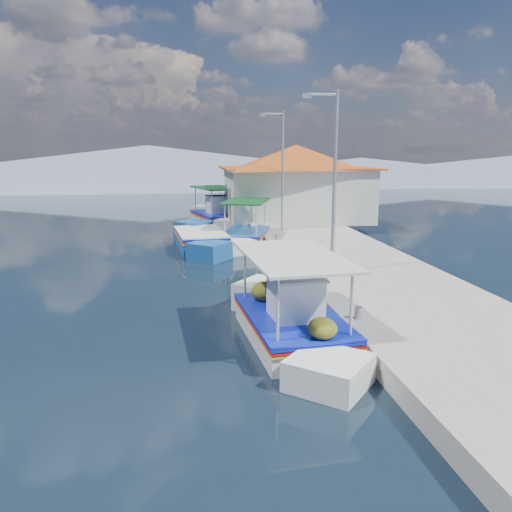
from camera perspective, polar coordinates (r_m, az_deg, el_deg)
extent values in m
plane|color=black|center=(15.17, -6.26, -5.84)|extent=(160.00, 160.00, 0.00)
cube|color=#A7A39C|center=(21.84, 8.79, 0.26)|extent=(5.00, 44.00, 0.50)
cylinder|color=#A5A8AD|center=(12.82, 11.51, -6.31)|extent=(0.20, 0.20, 0.30)
cylinder|color=#A5A8AD|center=(17.43, 6.03, -1.28)|extent=(0.20, 0.20, 0.30)
cylinder|color=#A5A8AD|center=(23.18, 2.41, 2.07)|extent=(0.20, 0.20, 0.30)
cylinder|color=#A5A8AD|center=(29.03, 0.23, 4.07)|extent=(0.20, 0.20, 0.30)
cube|color=white|center=(12.59, 4.00, -8.59)|extent=(2.35, 4.15, 0.88)
cube|color=white|center=(15.05, 2.69, -4.68)|extent=(2.06, 2.06, 0.97)
cube|color=white|center=(10.25, 5.92, -13.60)|extent=(2.00, 2.00, 0.83)
cube|color=#0D1FAF|center=(12.45, 4.02, -6.84)|extent=(2.42, 4.28, 0.06)
cube|color=red|center=(12.47, 4.02, -7.17)|extent=(2.42, 4.28, 0.05)
cube|color=yellow|center=(12.50, 4.02, -7.44)|extent=(2.42, 4.28, 0.04)
cube|color=#0D1FAF|center=(12.43, 4.03, -6.56)|extent=(2.43, 4.24, 0.05)
cube|color=brown|center=(12.44, 4.03, -6.68)|extent=(2.18, 4.06, 0.05)
cube|color=white|center=(12.02, 4.23, -4.81)|extent=(1.21, 1.28, 1.01)
cube|color=silver|center=(11.88, 4.27, -2.38)|extent=(1.32, 1.38, 0.06)
cylinder|color=beige|center=(13.77, -0.19, -1.63)|extent=(0.06, 0.06, 1.47)
cylinder|color=beige|center=(13.96, 6.47, -1.52)|extent=(0.06, 0.06, 1.47)
cylinder|color=beige|center=(10.54, 0.89, -5.89)|extent=(0.06, 0.06, 1.47)
cylinder|color=beige|center=(10.78, 9.56, -5.65)|extent=(0.06, 0.06, 1.47)
cube|color=silver|center=(12.05, 4.13, -0.02)|extent=(2.45, 4.16, 0.06)
ellipsoid|color=#4B4A14|center=(13.55, 1.78, -3.94)|extent=(0.70, 0.77, 0.53)
ellipsoid|color=#4B4A14|center=(14.07, 4.23, -3.53)|extent=(0.59, 0.65, 0.44)
ellipsoid|color=#4B4A14|center=(10.84, 6.18, -8.26)|extent=(0.63, 0.69, 0.47)
sphere|color=#D14C06|center=(12.91, 7.81, -2.87)|extent=(0.37, 0.37, 0.37)
cube|color=white|center=(25.13, -1.12, 1.81)|extent=(2.81, 3.85, 0.88)
cube|color=white|center=(27.21, -3.16, 2.81)|extent=(1.80, 1.80, 0.97)
cube|color=white|center=(23.14, 1.19, 0.94)|extent=(1.75, 1.75, 0.83)
cube|color=#0D1FAF|center=(25.06, -1.13, 2.73)|extent=(2.89, 3.96, 0.06)
cube|color=red|center=(25.08, -1.12, 2.56)|extent=(2.89, 3.96, 0.05)
cube|color=yellow|center=(25.09, -1.12, 2.42)|extent=(2.89, 3.96, 0.04)
cube|color=#195198|center=(25.05, -1.13, 2.88)|extent=(2.90, 3.94, 0.05)
cube|color=brown|center=(25.06, -1.13, 2.82)|extent=(2.64, 3.74, 0.05)
cylinder|color=beige|center=(25.99, -3.96, 4.77)|extent=(0.06, 0.06, 1.48)
cylinder|color=beige|center=(26.57, -0.98, 4.95)|extent=(0.06, 0.06, 1.48)
cylinder|color=beige|center=(23.34, -1.31, 3.98)|extent=(0.06, 0.06, 1.48)
cylinder|color=beige|center=(23.99, 1.93, 4.19)|extent=(0.06, 0.06, 1.48)
cube|color=#0D451C|center=(24.87, -1.14, 6.19)|extent=(2.89, 3.88, 0.06)
cube|color=#195198|center=(24.03, -6.24, 1.39)|extent=(2.45, 4.08, 1.08)
cube|color=#195198|center=(26.56, -5.85, 2.70)|extent=(2.07, 2.07, 1.19)
cube|color=#195198|center=(21.57, -6.72, 0.17)|extent=(2.02, 2.02, 1.02)
cube|color=#0D1FAF|center=(23.95, -6.27, 2.57)|extent=(2.53, 4.20, 0.07)
cube|color=red|center=(23.96, -6.27, 2.35)|extent=(2.53, 4.20, 0.06)
cube|color=yellow|center=(23.97, -6.26, 2.16)|extent=(2.53, 4.20, 0.05)
cube|color=white|center=(23.93, -6.28, 2.75)|extent=(2.54, 4.16, 0.06)
cube|color=brown|center=(23.94, -6.27, 2.67)|extent=(2.28, 3.98, 0.06)
cube|color=white|center=(31.88, -4.48, 3.96)|extent=(3.06, 4.43, 0.95)
cube|color=white|center=(34.48, -3.63, 4.77)|extent=(2.07, 2.07, 1.05)
cube|color=white|center=(29.35, -5.44, 3.25)|extent=(2.01, 2.01, 0.90)
cube|color=#0D1FAF|center=(31.82, -4.49, 4.74)|extent=(3.15, 4.56, 0.06)
cube|color=red|center=(31.83, -4.49, 4.60)|extent=(3.15, 4.56, 0.05)
cube|color=yellow|center=(31.84, -4.48, 4.47)|extent=(3.15, 4.56, 0.04)
cube|color=#0D1FAF|center=(31.81, -4.49, 4.87)|extent=(3.16, 4.53, 0.05)
cube|color=brown|center=(31.81, -4.49, 4.81)|extent=(2.87, 4.31, 0.05)
cube|color=white|center=(31.46, -4.61, 5.74)|extent=(1.45, 1.55, 1.10)
cube|color=silver|center=(31.40, -4.63, 6.77)|extent=(1.57, 1.67, 0.06)
cylinder|color=beige|center=(33.54, -5.38, 6.53)|extent=(0.07, 0.07, 1.60)
cylinder|color=beige|center=(33.24, -2.52, 6.53)|extent=(0.07, 0.07, 1.60)
cylinder|color=beige|center=(30.25, -6.70, 5.93)|extent=(0.07, 0.07, 1.60)
cylinder|color=beige|center=(29.92, -3.55, 5.92)|extent=(0.07, 0.07, 1.60)
cube|color=#0D451C|center=(31.66, -4.54, 7.69)|extent=(3.16, 4.46, 0.07)
cube|color=silver|center=(30.29, 4.48, 6.93)|extent=(8.00, 6.00, 3.00)
cube|color=#B35718|center=(30.20, 4.53, 9.86)|extent=(8.64, 6.48, 0.10)
pyramid|color=#B35718|center=(30.18, 4.55, 11.09)|extent=(10.49, 10.49, 1.40)
cube|color=brown|center=(28.73, -2.90, 5.68)|extent=(0.06, 1.00, 2.00)
cube|color=#0D1FAF|center=(31.16, -3.34, 7.27)|extent=(0.06, 1.20, 0.90)
cylinder|color=#A5A8AD|center=(17.23, 8.84, 8.09)|extent=(0.12, 0.12, 6.00)
cylinder|color=#A5A8AD|center=(17.14, 7.48, 17.65)|extent=(1.00, 0.08, 0.08)
cube|color=#A5A8AD|center=(17.01, 5.77, 17.56)|extent=(0.30, 0.14, 0.14)
cylinder|color=#A5A8AD|center=(25.96, 2.99, 9.44)|extent=(0.12, 0.12, 6.00)
cylinder|color=#A5A8AD|center=(25.90, 1.94, 15.76)|extent=(1.00, 0.08, 0.08)
cube|color=#A5A8AD|center=(25.82, 0.80, 15.66)|extent=(0.30, 0.14, 0.14)
cone|color=slate|center=(70.63, -12.10, 9.89)|extent=(96.00, 96.00, 5.50)
cone|color=slate|center=(74.95, 11.79, 9.35)|extent=(76.80, 76.80, 3.80)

